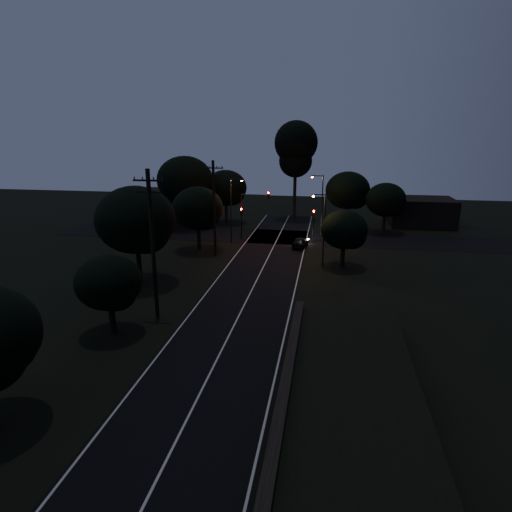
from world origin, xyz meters
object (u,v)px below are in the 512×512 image
(signal_right, at_px, (314,220))
(car, at_px, (300,242))
(signal_mast, at_px, (254,206))
(signal_left, at_px, (241,218))
(utility_pole_far, at_px, (214,207))
(tall_pine, at_px, (296,149))
(streetlight_b, at_px, (321,201))
(streetlight_a, at_px, (232,206))
(streetlight_c, at_px, (323,225))
(utility_pole_mid, at_px, (153,243))

(signal_right, height_order, car, signal_right)
(signal_mast, bearing_deg, signal_left, -179.87)
(utility_pole_far, bearing_deg, signal_right, 37.00)
(tall_pine, relative_size, streetlight_b, 1.89)
(signal_left, height_order, streetlight_a, streetlight_a)
(streetlight_c, bearing_deg, car, 110.31)
(streetlight_c, height_order, car, streetlight_c)
(tall_pine, bearing_deg, streetlight_b, -68.62)
(signal_mast, distance_m, streetlight_a, 3.13)
(tall_pine, height_order, signal_mast, tall_pine)
(signal_mast, relative_size, car, 1.70)
(utility_pole_mid, bearing_deg, tall_pine, 80.07)
(tall_pine, distance_m, streetlight_a, 19.19)
(streetlight_a, height_order, streetlight_c, streetlight_a)
(utility_pole_mid, xyz_separation_m, utility_pole_far, (0.00, 17.00, -0.25))
(signal_right, xyz_separation_m, car, (-1.40, -2.88, -2.21))
(utility_pole_mid, bearing_deg, utility_pole_far, 90.00)
(utility_pole_far, relative_size, streetlight_b, 1.31)
(utility_pole_mid, height_order, signal_mast, utility_pole_mid)
(utility_pole_mid, bearing_deg, streetlight_b, 68.70)
(signal_mast, bearing_deg, signal_right, -0.03)
(streetlight_a, relative_size, streetlight_b, 1.00)
(utility_pole_mid, distance_m, streetlight_b, 31.15)
(tall_pine, relative_size, streetlight_c, 2.02)
(tall_pine, bearing_deg, car, -82.99)
(streetlight_a, height_order, car, streetlight_a)
(streetlight_b, distance_m, streetlight_c, 14.01)
(streetlight_b, bearing_deg, streetlight_a, -150.52)
(tall_pine, distance_m, signal_left, 17.95)
(signal_right, bearing_deg, streetlight_c, -82.98)
(tall_pine, xyz_separation_m, streetlight_b, (4.31, -11.00, -6.28))
(streetlight_c, bearing_deg, streetlight_a, 144.31)
(utility_pole_far, distance_m, streetlight_b, 16.51)
(utility_pole_far, height_order, tall_pine, tall_pine)
(signal_right, height_order, signal_mast, signal_mast)
(streetlight_a, relative_size, car, 2.18)
(car, bearing_deg, tall_pine, -74.60)
(utility_pole_far, distance_m, car, 11.59)
(streetlight_b, bearing_deg, utility_pole_far, -133.30)
(utility_pole_far, xyz_separation_m, car, (9.20, 5.10, -4.86))
(utility_pole_mid, xyz_separation_m, car, (9.20, 22.10, -5.11))
(utility_pole_mid, relative_size, streetlight_c, 1.47)
(signal_left, bearing_deg, streetlight_b, 22.05)
(signal_right, bearing_deg, signal_left, 180.00)
(signal_left, distance_m, car, 8.60)
(car, bearing_deg, utility_pole_far, 37.42)
(streetlight_c, bearing_deg, signal_mast, 131.19)
(tall_pine, distance_m, signal_right, 17.43)
(utility_pole_far, height_order, streetlight_b, utility_pole_far)
(utility_pole_mid, distance_m, tall_pine, 40.94)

